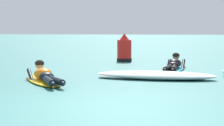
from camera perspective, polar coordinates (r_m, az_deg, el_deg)
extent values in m
plane|color=#387A75|center=(17.20, 4.18, 0.22)|extent=(120.00, 120.00, 0.00)
ellipsoid|color=yellow|center=(10.72, -8.46, -2.20)|extent=(1.65, 2.35, 0.07)
ellipsoid|color=yellow|center=(11.83, -9.58, -1.55)|extent=(0.28, 0.28, 0.06)
ellipsoid|color=orange|center=(10.75, -8.52, -1.30)|extent=(0.67, 0.78, 0.35)
ellipsoid|color=black|center=(10.38, -8.08, -1.67)|extent=(0.43, 0.41, 0.20)
cylinder|color=black|center=(9.80, -7.81, -2.20)|extent=(0.50, 0.84, 0.14)
ellipsoid|color=black|center=(9.38, -7.39, -2.50)|extent=(0.19, 0.24, 0.08)
cylinder|color=black|center=(9.84, -6.90, -2.17)|extent=(0.58, 0.81, 0.14)
ellipsoid|color=black|center=(9.42, -6.15, -2.45)|extent=(0.19, 0.24, 0.08)
cylinder|color=black|center=(11.08, -10.02, -1.57)|extent=(0.35, 0.53, 0.32)
sphere|color=tan|center=(11.45, -10.34, -1.88)|extent=(0.09, 0.09, 0.09)
cylinder|color=black|center=(11.15, -7.77, -1.50)|extent=(0.35, 0.53, 0.32)
sphere|color=tan|center=(11.49, -8.14, -1.83)|extent=(0.09, 0.09, 0.09)
sphere|color=tan|center=(11.12, -8.94, -0.17)|extent=(0.21, 0.21, 0.21)
ellipsoid|color=black|center=(11.10, -8.92, -0.02)|extent=(0.29, 0.28, 0.16)
ellipsoid|color=#2DB2D1|center=(13.79, 7.70, -0.72)|extent=(0.73, 2.34, 0.07)
ellipsoid|color=#2DB2D1|center=(14.88, 8.13, -0.31)|extent=(0.21, 0.22, 0.06)
ellipsoid|color=black|center=(13.82, 7.73, -0.02)|extent=(0.46, 0.74, 0.35)
ellipsoid|color=black|center=(13.42, 7.55, -0.28)|extent=(0.36, 0.31, 0.20)
cylinder|color=black|center=(12.85, 6.92, -0.62)|extent=(0.27, 0.90, 0.14)
ellipsoid|color=black|center=(12.41, 6.57, -0.79)|extent=(0.12, 0.23, 0.08)
cylinder|color=black|center=(12.83, 7.63, -0.63)|extent=(0.16, 0.89, 0.14)
ellipsoid|color=black|center=(12.39, 7.53, -0.81)|extent=(0.12, 0.23, 0.08)
cylinder|color=black|center=(14.24, 7.00, -0.21)|extent=(0.14, 0.60, 0.34)
sphere|color=tan|center=(14.63, 7.17, -0.48)|extent=(0.09, 0.09, 0.09)
cylinder|color=black|center=(14.17, 8.76, -0.24)|extent=(0.14, 0.60, 0.34)
sphere|color=tan|center=(14.55, 8.88, -0.52)|extent=(0.09, 0.09, 0.09)
sphere|color=tan|center=(14.22, 7.90, 0.84)|extent=(0.21, 0.21, 0.21)
ellipsoid|color=black|center=(14.20, 7.90, 0.96)|extent=(0.24, 0.22, 0.16)
ellipsoid|color=white|center=(11.34, 5.42, -1.49)|extent=(3.03, 1.33, 0.20)
ellipsoid|color=white|center=(11.40, 9.19, -1.65)|extent=(1.14, 0.72, 0.14)
ellipsoid|color=white|center=(11.42, 0.97, -1.65)|extent=(1.07, 0.53, 0.11)
cylinder|color=red|center=(16.98, 1.53, 1.51)|extent=(0.53, 0.53, 0.79)
cone|color=red|center=(16.96, 1.53, 3.26)|extent=(0.37, 0.37, 0.24)
cylinder|color=black|center=(17.00, 1.53, 0.38)|extent=(0.55, 0.55, 0.12)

